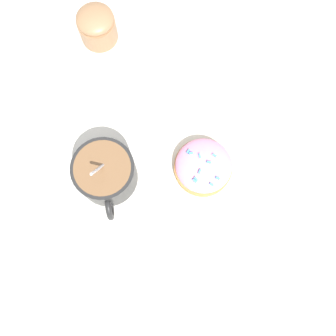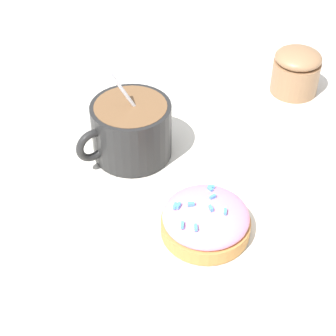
% 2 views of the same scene
% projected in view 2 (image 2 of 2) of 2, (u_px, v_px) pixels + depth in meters
% --- Properties ---
extents(ground_plane, '(3.00, 3.00, 0.00)m').
position_uv_depth(ground_plane, '(164.00, 192.00, 0.64)').
color(ground_plane, silver).
extents(paper_napkin, '(0.31, 0.28, 0.00)m').
position_uv_depth(paper_napkin, '(164.00, 191.00, 0.64)').
color(paper_napkin, white).
rests_on(paper_napkin, ground_plane).
extents(coffee_cup, '(0.09, 0.12, 0.12)m').
position_uv_depth(coffee_cup, '(131.00, 128.00, 0.66)').
color(coffee_cup, black).
rests_on(coffee_cup, paper_napkin).
extents(frosted_pastry, '(0.09, 0.09, 0.04)m').
position_uv_depth(frosted_pastry, '(203.00, 221.00, 0.58)').
color(frosted_pastry, '#C18442').
rests_on(frosted_pastry, paper_napkin).
extents(sugar_bowl, '(0.07, 0.07, 0.06)m').
position_uv_depth(sugar_bowl, '(296.00, 71.00, 0.77)').
color(sugar_bowl, '#99704C').
rests_on(sugar_bowl, ground_plane).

